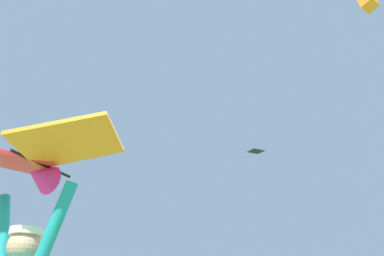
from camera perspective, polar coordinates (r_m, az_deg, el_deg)
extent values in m
sphere|color=tan|center=(2.87, -25.85, -17.00)|extent=(0.23, 0.23, 0.23)
cylinder|color=white|center=(2.88, -25.43, -15.18)|extent=(0.28, 0.28, 0.05)
cylinder|color=teal|center=(2.69, -21.57, -14.53)|extent=(0.29, 0.14, 0.62)
cylinder|color=teal|center=(3.10, -28.58, -14.81)|extent=(0.29, 0.14, 0.62)
cylinder|color=black|center=(3.03, -23.30, -5.50)|extent=(0.14, 0.59, 0.02)
cube|color=orange|center=(2.76, -19.45, -2.28)|extent=(0.92, 0.89, 0.18)
cube|color=red|center=(3.28, -28.31, -4.64)|extent=(0.82, 0.74, 0.18)
cone|color=#DB2393|center=(3.00, -23.68, -7.24)|extent=(0.28, 0.24, 0.24)
pyramid|color=black|center=(19.39, 10.44, -3.67)|extent=(0.96, 0.97, 0.23)
cube|color=orange|center=(21.74, 26.84, 18.00)|extent=(0.92, 1.07, 1.26)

